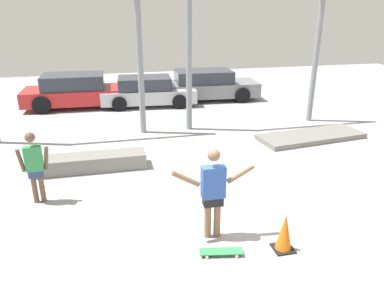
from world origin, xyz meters
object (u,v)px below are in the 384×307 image
skateboarder (213,189)px  parked_car_silver (147,92)px  grind_box (92,162)px  traffic_cone (285,232)px  manual_pad (311,136)px  parked_car_red (78,91)px  skateboard (221,252)px  bystander (34,164)px  parked_car_grey (206,85)px

skateboarder → parked_car_silver: 10.24m
grind_box → traffic_cone: size_ratio=3.91×
manual_pad → parked_car_red: parked_car_red is taller
skateboarder → traffic_cone: skateboarder is taller
manual_pad → parked_car_silver: size_ratio=0.85×
parked_car_silver → traffic_cone: (1.10, -10.93, -0.24)m
skateboard → parked_car_red: (-2.89, 11.23, 0.61)m
skateboarder → parked_car_silver: bearing=91.5°
skateboarder → skateboard: (-0.00, -0.59, -0.92)m
manual_pad → traffic_cone: bearing=-123.9°
skateboarder → manual_pad: bearing=46.1°
manual_pad → parked_car_red: (-7.57, 6.04, 0.60)m
skateboarder → grind_box: 4.39m
manual_pad → parked_car_red: 9.70m
skateboard → skateboarder: bearing=100.3°
parked_car_red → bystander: bearing=-91.3°
parked_car_grey → bystander: 10.50m
skateboarder → parked_car_grey: bearing=77.1°
skateboard → manual_pad: size_ratio=0.22×
grind_box → parked_car_red: (-0.65, 6.95, 0.47)m
parked_car_red → parked_car_grey: (5.66, 0.04, -0.02)m
skateboard → manual_pad: manual_pad is taller
traffic_cone → parked_car_silver: bearing=95.7°
skateboarder → parked_car_red: size_ratio=0.38×
skateboarder → parked_car_red: bearing=106.8°
parked_car_grey → traffic_cone: (-1.65, -11.37, -0.30)m
grind_box → manual_pad: 6.98m
skateboard → grind_box: size_ratio=0.28×
grind_box → parked_car_grey: bearing=54.4°
grind_box → traffic_cone: 5.52m
parked_car_red → grind_box: bearing=-82.9°
skateboarder → parked_car_red: (-2.89, 10.64, -0.31)m
parked_car_red → parked_car_grey: 5.66m
skateboarder → manual_pad: (4.68, 4.60, -0.90)m
skateboard → parked_car_grey: parked_car_grey is taller
parked_car_silver → traffic_cone: size_ratio=5.74×
grind_box → traffic_cone: bearing=-52.5°
traffic_cone → grind_box: bearing=127.5°
skateboarder → parked_car_silver: size_ratio=0.43×
grind_box → parked_car_red: parked_car_red is taller
bystander → parked_car_red: bearing=-97.0°
parked_car_red → bystander: 8.51m
grind_box → parked_car_grey: size_ratio=0.60×
parked_car_red → traffic_cone: parked_car_red is taller
parked_car_grey → parked_car_silver: bearing=-167.5°
grind_box → parked_car_grey: 8.61m
grind_box → manual_pad: size_ratio=0.80×
grind_box → traffic_cone: (3.36, -4.38, 0.15)m
parked_car_red → skateboarder: bearing=-73.0°
skateboarder → grind_box: skateboarder is taller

